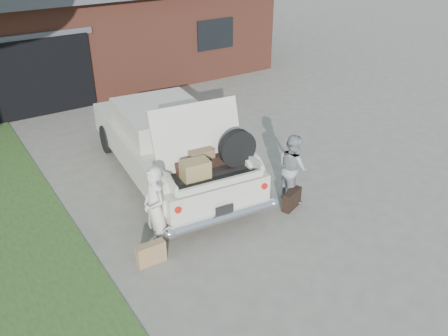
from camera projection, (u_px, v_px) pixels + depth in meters
ground at (242, 233)px, 8.75m from camera, size 90.00×90.00×0.00m
house at (80, 26)px, 16.87m from camera, size 12.80×7.80×3.30m
sedan at (169, 143)px, 10.34m from camera, size 2.59×5.53×2.18m
woman_left at (155, 208)px, 8.09m from camera, size 0.41×0.59×1.54m
woman_right at (292, 168)px, 9.51m from camera, size 0.62×0.75×1.42m
suitcase_left at (151, 253)px, 7.92m from camera, size 0.50×0.16×0.39m
suitcase_right at (292, 199)px, 9.42m from camera, size 0.53×0.33×0.39m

